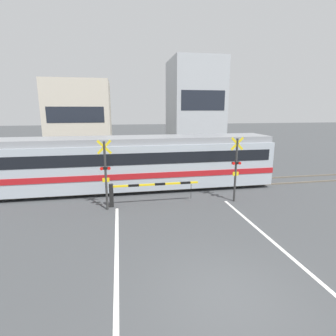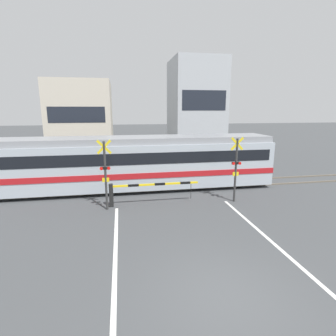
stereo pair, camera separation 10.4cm
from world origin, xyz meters
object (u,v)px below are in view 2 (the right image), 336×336
crossing_barrier_near (136,189)px  crossing_barrier_far (181,163)px  crossing_signal_right (236,167)px  commuter_train (137,161)px  pedestrian (137,156)px  crossing_signal_left (105,172)px

crossing_barrier_near → crossing_barrier_far: same height
crossing_signal_right → commuter_train: bearing=146.8°
commuter_train → pedestrian: size_ratio=10.19×
crossing_barrier_far → crossing_signal_left: (-5.12, -6.37, 1.05)m
crossing_barrier_near → crossing_signal_right: size_ratio=1.33×
crossing_barrier_near → crossing_signal_left: size_ratio=1.33×
crossing_signal_left → crossing_signal_right: (6.55, 0.00, 0.00)m
crossing_signal_left → pedestrian: 9.93m
crossing_barrier_far → crossing_signal_right: bearing=-77.4°
commuter_train → crossing_signal_left: 3.60m
commuter_train → crossing_signal_left: size_ratio=4.80×
pedestrian → commuter_train: bearing=-93.1°
commuter_train → crossing_signal_right: bearing=-33.2°
crossing_barrier_far → crossing_signal_left: crossing_signal_left is taller
commuter_train → crossing_signal_left: (-1.68, -3.18, 0.18)m
crossing_signal_left → pedestrian: size_ratio=2.12×
crossing_barrier_near → crossing_barrier_far: bearing=58.4°
crossing_barrier_near → crossing_signal_left: (-1.43, -0.36, 1.05)m
crossing_signal_right → pedestrian: size_ratio=2.12×
crossing_barrier_far → crossing_barrier_near: bearing=-121.6°
commuter_train → crossing_barrier_far: bearing=42.8°
crossing_signal_left → pedestrian: bearing=78.1°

